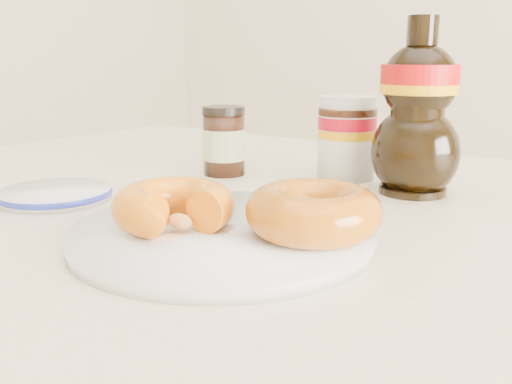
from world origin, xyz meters
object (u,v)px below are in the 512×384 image
Objects in this scene: plate at (222,234)px; donut_bitten at (174,206)px; dining_table at (328,296)px; nutella_jar at (347,134)px; donut_whole at (313,211)px; syrup_bottle at (418,107)px; blue_rim_saucer at (55,194)px; dark_jar at (224,142)px.

plate is 0.05m from donut_bitten.
plate is at bearing -110.17° from dining_table.
donut_bitten is at bearing -89.54° from nutella_jar.
nutella_jar is at bearing 112.39° from donut_whole.
nutella_jar reaches higher than donut_whole.
syrup_bottle reaches higher than dining_table.
syrup_bottle is (0.07, 0.27, 0.09)m from plate.
nutella_jar is at bearing 113.48° from dining_table.
donut_whole is 1.06× the size of nutella_jar.
donut_bitten is 0.21m from blue_rim_saucer.
nutella_jar is 0.16m from dark_jar.
plate reaches higher than dining_table.
donut_bitten is (-0.08, -0.14, 0.12)m from dining_table.
dining_table is at bearing -66.52° from nutella_jar.
donut_bitten reaches higher than blue_rim_saucer.
dark_jar is at bearing 129.15° from plate.
blue_rim_saucer is at bearing -158.20° from dining_table.
syrup_bottle is (0.02, 0.15, 0.18)m from dining_table.
syrup_bottle reaches higher than nutella_jar.
donut_whole is at bearing -37.14° from dark_jar.
plate is at bearing -0.26° from blue_rim_saucer.
donut_whole is 0.32m from dark_jar.
dark_jar is at bearing -151.55° from nutella_jar.
donut_whole is at bearing 20.70° from plate.
donut_bitten is 0.12m from donut_whole.
nutella_jar is at bearing 28.45° from dark_jar.
dining_table is 0.15m from plate.
dark_jar is (-0.22, 0.11, 0.13)m from dining_table.
dining_table is 5.25× the size of plate.
blue_rim_saucer is (-0.31, -0.27, -0.09)m from syrup_bottle.
dark_jar is at bearing -169.08° from syrup_bottle.
nutella_jar reaches higher than blue_rim_saucer.
dining_table is 0.24m from syrup_bottle.
dining_table is 0.32m from blue_rim_saucer.
donut_bitten is 0.33m from nutella_jar.
plate is at bearing 29.38° from donut_bitten.
nutella_jar reaches higher than dark_jar.
donut_bitten is 0.94× the size of donut_whole.
syrup_bottle is at bearing 10.92° from dark_jar.
donut_whole is (0.03, -0.09, 0.12)m from dining_table.
syrup_bottle reaches higher than dark_jar.
syrup_bottle is 0.42m from blue_rim_saucer.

